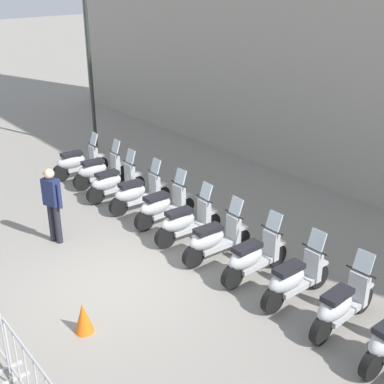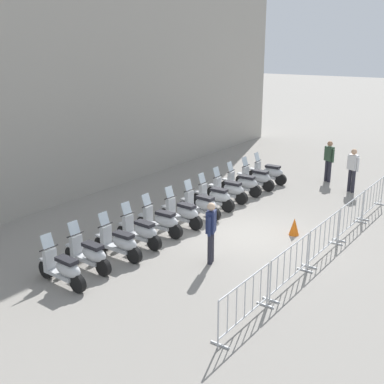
{
  "view_description": "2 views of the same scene",
  "coord_description": "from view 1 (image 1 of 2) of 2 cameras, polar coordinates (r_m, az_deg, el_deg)",
  "views": [
    {
      "loc": [
        6.66,
        -5.14,
        5.48
      ],
      "look_at": [
        -0.34,
        2.54,
        1.01
      ],
      "focal_mm": 47.43,
      "sensor_mm": 36.0,
      "label": 1
    },
    {
      "loc": [
        -14.04,
        -5.21,
        6.1
      ],
      "look_at": [
        0.12,
        1.97,
        1.1
      ],
      "focal_mm": 48.27,
      "sensor_mm": 36.0,
      "label": 2
    }
  ],
  "objects": [
    {
      "name": "motorcycle_5",
      "position": [
        11.2,
        -0.73,
        -3.39
      ],
      "size": [
        0.69,
        1.71,
        1.24
      ],
      "color": "black",
      "rests_on": "ground"
    },
    {
      "name": "motorcycle_1",
      "position": [
        14.35,
        -10.41,
        2.37
      ],
      "size": [
        0.68,
        1.71,
        1.24
      ],
      "color": "black",
      "rests_on": "ground"
    },
    {
      "name": "motorcycle_2",
      "position": [
        13.46,
        -8.84,
        1.06
      ],
      "size": [
        0.63,
        1.72,
        1.24
      ],
      "color": "black",
      "rests_on": "ground"
    },
    {
      "name": "street_lamp",
      "position": [
        16.79,
        -11.58,
        15.85
      ],
      "size": [
        0.36,
        0.36,
        5.69
      ],
      "color": "#2D332D",
      "rests_on": "ground"
    },
    {
      "name": "motorcycle_9",
      "position": [
        8.92,
        16.43,
        -12.12
      ],
      "size": [
        0.56,
        1.73,
        1.24
      ],
      "color": "black",
      "rests_on": "ground"
    },
    {
      "name": "motorcycle_3",
      "position": [
        12.71,
        -6.17,
        -0.15
      ],
      "size": [
        0.68,
        1.71,
        1.24
      ],
      "color": "black",
      "rests_on": "ground"
    },
    {
      "name": "traffic_cone",
      "position": [
        8.79,
        -12.11,
        -13.65
      ],
      "size": [
        0.32,
        0.32,
        0.55
      ],
      "primitive_type": "cone",
      "color": "orange",
      "rests_on": "ground"
    },
    {
      "name": "motorcycle_0",
      "position": [
        15.13,
        -12.73,
        3.29
      ],
      "size": [
        0.68,
        1.71,
        1.24
      ],
      "color": "black",
      "rests_on": "ground"
    },
    {
      "name": "officer_mid_plaza",
      "position": [
        11.33,
        -15.43,
        -1.01
      ],
      "size": [
        0.54,
        0.29,
        1.73
      ],
      "color": "#23232D",
      "rests_on": "ground"
    },
    {
      "name": "ground_plane",
      "position": [
        10.04,
        -8.5,
        -10.08
      ],
      "size": [
        120.0,
        120.0,
        0.0
      ],
      "primitive_type": "plane",
      "color": "gray"
    },
    {
      "name": "motorcycle_7",
      "position": [
        9.93,
        6.84,
        -7.31
      ],
      "size": [
        0.61,
        1.72,
        1.24
      ],
      "color": "black",
      "rests_on": "ground"
    },
    {
      "name": "motorcycle_8",
      "position": [
        9.4,
        11.39,
        -9.58
      ],
      "size": [
        0.63,
        1.72,
        1.24
      ],
      "color": "black",
      "rests_on": "ground"
    },
    {
      "name": "motorcycle_4",
      "position": [
        11.97,
        -3.35,
        -1.6
      ],
      "size": [
        0.59,
        1.72,
        1.24
      ],
      "color": "black",
      "rests_on": "ground"
    },
    {
      "name": "motorcycle_6",
      "position": [
        10.5,
        2.53,
        -5.35
      ],
      "size": [
        0.68,
        1.71,
        1.24
      ],
      "color": "black",
      "rests_on": "ground"
    }
  ]
}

